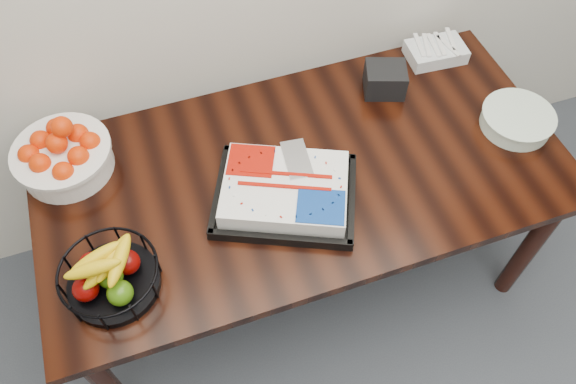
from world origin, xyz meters
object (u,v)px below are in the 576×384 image
object	(u,v)px
fruit_basket	(110,276)
plate_stack	(517,120)
tangerine_bowl	(61,151)
napkin_box	(385,80)
table	(303,183)
cake_tray	(285,191)

from	to	relation	value
fruit_basket	plate_stack	distance (m)	1.47
tangerine_bowl	napkin_box	distance (m)	1.17
plate_stack	napkin_box	distance (m)	0.49
fruit_basket	napkin_box	distance (m)	1.19
plate_stack	napkin_box	world-z (taller)	napkin_box
napkin_box	table	bearing A→B (deg)	-148.54
table	cake_tray	bearing A→B (deg)	-136.17
table	plate_stack	distance (m)	0.80
cake_tray	fruit_basket	xyz separation A→B (m)	(-0.58, -0.13, 0.02)
cake_tray	tangerine_bowl	xyz separation A→B (m)	(-0.65, 0.36, 0.05)
cake_tray	plate_stack	bearing A→B (deg)	1.84
plate_stack	napkin_box	xyz separation A→B (m)	(-0.37, 0.32, 0.02)
table	napkin_box	distance (m)	0.50
plate_stack	tangerine_bowl	bearing A→B (deg)	167.74
cake_tray	napkin_box	world-z (taller)	napkin_box
table	cake_tray	distance (m)	0.19
table	plate_stack	world-z (taller)	plate_stack
plate_stack	fruit_basket	bearing A→B (deg)	-173.88
table	fruit_basket	size ratio (longest dim) A/B	6.24
tangerine_bowl	napkin_box	world-z (taller)	tangerine_bowl
cake_tray	fruit_basket	size ratio (longest dim) A/B	1.94
tangerine_bowl	fruit_basket	bearing A→B (deg)	-81.06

